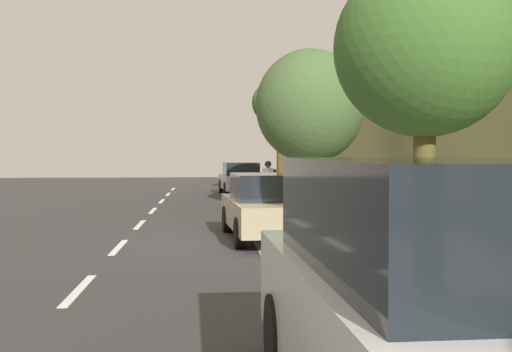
{
  "coord_description": "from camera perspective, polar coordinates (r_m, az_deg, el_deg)",
  "views": [
    {
      "loc": [
        -0.89,
        -14.19,
        2.05
      ],
      "look_at": [
        0.92,
        9.98,
        1.11
      ],
      "focal_mm": 44.85,
      "sensor_mm": 36.0,
      "label": 1
    }
  ],
  "objects": [
    {
      "name": "lane_stripe_bike_edge",
      "position": [
        14.38,
        0.06,
        -5.94
      ],
      "size": [
        0.12,
        45.17,
        0.01
      ],
      "primitive_type": "cube",
      "color": "white",
      "rests_on": "ground"
    },
    {
      "name": "parked_suv_white_nearest",
      "position": [
        4.61,
        15.84,
        -10.65
      ],
      "size": [
        2.07,
        4.75,
        1.99
      ],
      "color": "white",
      "rests_on": "ground"
    },
    {
      "name": "street_tree_far_end",
      "position": [
        22.05,
        4.85,
        6.18
      ],
      "size": [
        3.74,
        3.74,
        5.4
      ],
      "color": "brown",
      "rests_on": "sidewalk"
    },
    {
      "name": "street_tree_mid_block",
      "position": [
        10.79,
        14.86,
        10.86
      ],
      "size": [
        2.94,
        2.94,
        5.01
      ],
      "color": "brown",
      "rests_on": "sidewalk"
    },
    {
      "name": "parked_sedan_silver_mid",
      "position": [
        30.25,
        -1.37,
        -0.23
      ],
      "size": [
        2.04,
        4.5,
        1.52
      ],
      "color": "#B7BABF",
      "rests_on": "ground"
    },
    {
      "name": "building_facade",
      "position": [
        15.78,
        21.55,
        5.3
      ],
      "size": [
        0.5,
        45.17,
        5.87
      ],
      "primitive_type": "cube",
      "color": "#8F915B",
      "rests_on": "ground"
    },
    {
      "name": "sidewalk",
      "position": [
        15.05,
        13.67,
        -5.37
      ],
      "size": [
        3.97,
        45.17,
        0.14
      ],
      "primitive_type": "cube",
      "color": "#ACA68C",
      "rests_on": "ground"
    },
    {
      "name": "street_tree_corner",
      "position": [
        31.05,
        2.19,
        6.44
      ],
      "size": [
        2.76,
        2.76,
        5.42
      ],
      "color": "#4F3E20",
      "rests_on": "sidewalk"
    },
    {
      "name": "parked_sedan_tan_second",
      "position": [
        14.89,
        1.04,
        -2.76
      ],
      "size": [
        2.07,
        4.51,
        1.52
      ],
      "color": "tan",
      "rests_on": "ground"
    },
    {
      "name": "curb_edge",
      "position": [
        14.55,
        5.87,
        -5.58
      ],
      "size": [
        0.16,
        45.17,
        0.14
      ],
      "primitive_type": "cube",
      "color": "gray",
      "rests_on": "ground"
    },
    {
      "name": "ground",
      "position": [
        14.37,
        -0.69,
        -5.96
      ],
      "size": [
        72.28,
        72.28,
        0.0
      ],
      "primitive_type": "plane",
      "color": "#343434"
    },
    {
      "name": "lane_stripe_centre",
      "position": [
        13.99,
        -12.15,
        -6.22
      ],
      "size": [
        0.14,
        44.2,
        0.01
      ],
      "color": "white",
      "rests_on": "ground"
    },
    {
      "name": "pedestrian_on_phone",
      "position": [
        18.57,
        9.74,
        -0.72
      ],
      "size": [
        0.36,
        0.58,
        1.69
      ],
      "color": "black",
      "rests_on": "sidewalk"
    },
    {
      "name": "cyclist_with_backpack",
      "position": [
        24.46,
        1.13,
        -0.18
      ],
      "size": [
        0.53,
        0.55,
        1.68
      ],
      "color": "#C6B284",
      "rests_on": "ground"
    },
    {
      "name": "bicycle_at_curb",
      "position": [
        24.91,
        0.53,
        -1.66
      ],
      "size": [
        1.49,
        0.91,
        0.72
      ],
      "color": "black",
      "rests_on": "ground"
    }
  ]
}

